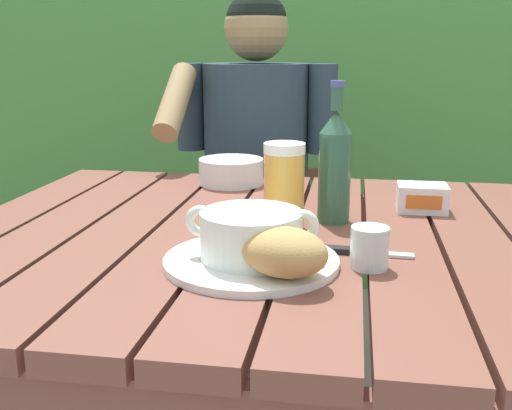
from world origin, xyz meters
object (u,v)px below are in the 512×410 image
Objects in this scene: soup_bowl at (251,233)px; beer_glass at (284,186)px; water_glass_small at (369,247)px; diner_bowl at (231,171)px; person_eating at (253,162)px; bread_roll at (284,252)px; table_knife at (356,252)px; chair_near_diner at (263,223)px; butter_tub at (422,198)px; beer_bottle at (335,164)px; serving_plate at (251,261)px.

soup_bowl is 1.30× the size of beer_glass.
diner_bowl is at bearing 120.83° from water_glass_small.
person_eating is 1.00m from bread_roll.
table_knife is at bearing -44.09° from beer_glass.
chair_near_diner is 1.10m from table_knife.
butter_tub is at bearing -50.60° from person_eating.
soup_bowl is 0.77× the size of beer_bottle.
chair_near_diner is 1.17m from water_glass_small.
serving_plate is at bearing -97.26° from beer_glass.
beer_bottle is 2.69× the size of butter_tub.
table_knife is at bearing -57.79° from diner_bowl.
person_eating is (-0.00, -0.19, 0.25)m from chair_near_diner.
serving_plate is 1.02× the size of beer_bottle.
soup_bowl is at bearing -75.47° from diner_bowl.
butter_tub reaches higher than table_knife.
chair_near_diner is 1.23m from bread_roll.
person_eating reaches higher than beer_glass.
beer_glass reaches higher than bread_roll.
beer_glass is 0.60× the size of beer_bottle.
beer_glass reaches higher than diner_bowl.
butter_tub is (0.29, 0.37, -0.02)m from soup_bowl.
chair_near_diner reaches higher than diner_bowl.
chair_near_diner is at bearing 97.52° from serving_plate.
beer_bottle is 0.22m from table_knife.
beer_bottle is (0.26, -0.84, 0.37)m from chair_near_diner.
beer_bottle is at bearing -48.60° from diner_bowl.
table_knife is (0.31, -0.83, 0.01)m from person_eating.
chair_near_diner is 0.61m from diner_bowl.
serving_plate is 0.04m from soup_bowl.
soup_bowl is at bearing -174.75° from water_glass_small.
water_glass_small is at bearing -107.60° from butter_tub.
person_eating reaches higher than serving_plate.
butter_tub is at bearing 51.82° from serving_plate.
water_glass_small is at bearing -75.58° from beer_bottle.
person_eating is 7.90× the size of table_knife.
chair_near_diner is 5.99× the size of table_knife.
water_glass_small is (0.15, -0.19, -0.05)m from beer_glass.
bread_roll is at bearing -118.00° from butter_tub.
diner_bowl is (-0.00, -0.54, 0.29)m from chair_near_diner.
water_glass_small is (0.18, 0.02, -0.02)m from soup_bowl.
soup_bowl is 1.35× the size of table_knife.
bread_roll reaches higher than serving_plate.
beer_glass is 0.20m from table_knife.
person_eating reaches higher than chair_near_diner.
bread_roll is at bearing -145.08° from water_glass_small.
soup_bowl is 0.47m from butter_tub.
water_glass_small is 0.37m from butter_tub.
beer_bottle is at bearing 66.37° from serving_plate.
bread_roll is 0.28m from beer_glass.
beer_glass reaches higher than water_glass_small.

